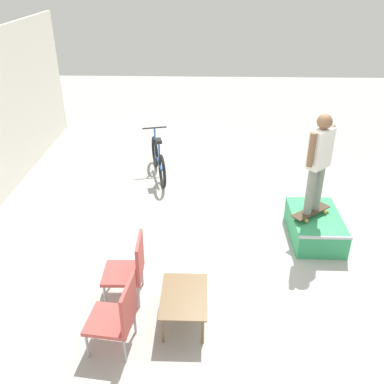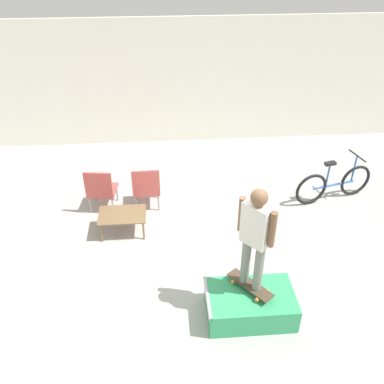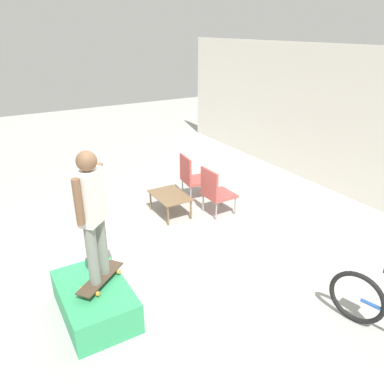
% 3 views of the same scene
% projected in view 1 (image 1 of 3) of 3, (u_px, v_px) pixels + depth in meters
% --- Properties ---
extents(ground_plane, '(24.00, 24.00, 0.00)m').
position_uv_depth(ground_plane, '(249.00, 266.00, 6.44)').
color(ground_plane, '#A8A8A3').
extents(skate_ramp_box, '(1.27, 0.78, 0.43)m').
position_uv_depth(skate_ramp_box, '(315.00, 226.00, 7.03)').
color(skate_ramp_box, '#339E60').
rests_on(skate_ramp_box, ground_plane).
extents(skateboard_on_ramp, '(0.61, 0.70, 0.07)m').
position_uv_depth(skateboard_on_ramp, '(311.00, 211.00, 6.90)').
color(skateboard_on_ramp, '#473828').
rests_on(skateboard_on_ramp, skate_ramp_box).
extents(person_skater, '(0.42, 0.44, 1.61)m').
position_uv_depth(person_skater, '(319.00, 157.00, 6.44)').
color(person_skater, gray).
rests_on(person_skater, skateboard_on_ramp).
extents(coffee_table, '(0.85, 0.58, 0.40)m').
position_uv_depth(coffee_table, '(184.00, 298.00, 5.32)').
color(coffee_table, brown).
rests_on(coffee_table, ground_plane).
extents(patio_chair_left, '(0.58, 0.58, 0.93)m').
position_uv_depth(patio_chair_left, '(118.00, 314.00, 4.89)').
color(patio_chair_left, '#99999E').
rests_on(patio_chair_left, ground_plane).
extents(patio_chair_right, '(0.53, 0.53, 0.93)m').
position_uv_depth(patio_chair_right, '(130.00, 267.00, 5.65)').
color(patio_chair_right, '#99999E').
rests_on(patio_chair_right, ground_plane).
extents(bicycle, '(1.68, 0.60, 0.95)m').
position_uv_depth(bicycle, '(158.00, 160.00, 8.99)').
color(bicycle, black).
rests_on(bicycle, ground_plane).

